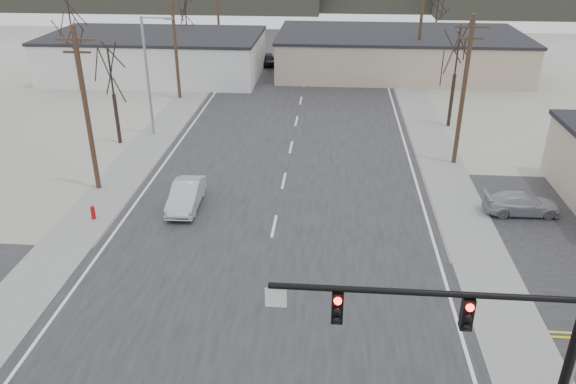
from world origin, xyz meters
name	(u,v)px	position (x,y,z in m)	size (l,w,h in m)	color
ground	(254,319)	(0.00, 0.00, 0.00)	(140.00, 140.00, 0.00)	beige
main_road	(285,175)	(0.00, 15.00, 0.02)	(18.00, 110.00, 0.05)	black
cross_road	(254,319)	(0.00, 0.00, 0.02)	(90.00, 10.00, 0.04)	black
sidewalk_left	(151,143)	(-10.60, 20.00, 0.03)	(3.00, 90.00, 0.06)	gray
sidewalk_right	(436,152)	(10.60, 20.00, 0.03)	(3.00, 90.00, 0.06)	gray
traffic_signal_mast	(503,342)	(7.89, -6.20, 4.67)	(8.95, 0.43, 7.20)	black
fire_hydrant	(93,212)	(-10.20, 8.00, 0.45)	(0.24, 0.24, 0.87)	#A50C0C
building_left_far	(156,55)	(-16.00, 40.00, 2.26)	(22.30, 12.30, 4.50)	silver
building_right_far	(399,53)	(10.00, 44.00, 2.15)	(26.30, 14.30, 4.30)	tan
upole_left_b	(86,108)	(-11.50, 12.00, 5.22)	(2.20, 0.30, 10.00)	#473121
upole_left_c	(175,42)	(-11.50, 32.00, 5.22)	(2.20, 0.30, 10.00)	#473121
upole_left_d	(218,11)	(-11.50, 52.00, 5.22)	(2.20, 0.30, 10.00)	#473121
upole_right_a	(464,89)	(11.50, 18.00, 5.22)	(2.20, 0.30, 10.00)	#473121
upole_right_b	(420,30)	(11.50, 40.00, 5.22)	(2.20, 0.30, 10.00)	#473121
streetlight_main	(149,70)	(-10.80, 22.00, 5.09)	(2.40, 0.25, 9.00)	gray
tree_left_near	(111,74)	(-13.00, 20.00, 5.23)	(3.30, 3.30, 7.35)	#31231E
tree_right_mid	(458,53)	(12.50, 26.00, 5.93)	(3.74, 3.74, 8.33)	#31231E
tree_left_far	(185,8)	(-14.00, 46.00, 6.28)	(3.96, 3.96, 8.82)	#31231E
tree_right_far	(437,10)	(15.00, 52.00, 5.58)	(3.52, 3.52, 7.84)	#31231E
tree_left_mid	(71,25)	(-22.00, 34.00, 6.28)	(3.96, 3.96, 8.82)	#31231E
sedan_crossing	(186,195)	(-5.34, 9.90, 0.78)	(1.55, 4.45, 1.47)	#ABB2B6
car_far_a	(355,54)	(5.44, 48.51, 0.91)	(2.41, 5.93, 1.72)	black
car_far_b	(268,59)	(-4.66, 46.05, 0.70)	(1.53, 3.81, 1.30)	black
car_parked_silver	(521,204)	(13.91, 10.68, 0.65)	(1.72, 4.23, 1.23)	gray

